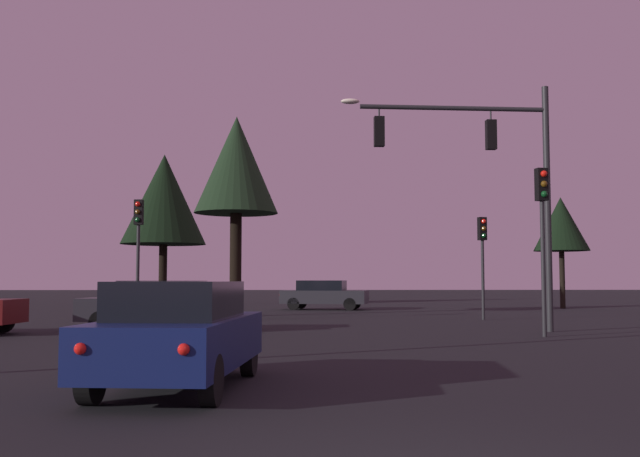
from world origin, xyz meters
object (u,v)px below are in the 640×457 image
(car_crossing_left, at_px, (159,305))
(tree_center_horizon, at_px, (164,200))
(tree_behind_sign, at_px, (561,224))
(car_far_lane, at_px, (324,294))
(traffic_light_corner_left, at_px, (543,217))
(car_nearside_lane, at_px, (180,333))
(tree_left_far, at_px, (236,167))
(traffic_signal_mast_arm, at_px, (491,164))
(traffic_light_corner_right, at_px, (483,247))
(traffic_light_median, at_px, (138,236))

(car_crossing_left, bearing_deg, tree_center_horizon, 100.10)
(tree_behind_sign, relative_size, tree_center_horizon, 0.65)
(car_far_lane, bearing_deg, traffic_light_corner_left, -73.86)
(car_nearside_lane, bearing_deg, tree_left_far, 92.61)
(car_far_lane, bearing_deg, tree_center_horizon, 143.81)
(car_nearside_lane, distance_m, tree_center_horizon, 35.66)
(traffic_signal_mast_arm, distance_m, car_far_lane, 17.55)
(traffic_light_corner_left, distance_m, traffic_light_corner_right, 8.46)
(traffic_light_median, bearing_deg, car_nearside_lane, -75.65)
(traffic_signal_mast_arm, height_order, tree_behind_sign, traffic_signal_mast_arm)
(tree_left_far, bearing_deg, tree_behind_sign, 25.14)
(tree_left_far, bearing_deg, car_crossing_left, -99.85)
(traffic_light_median, bearing_deg, traffic_signal_mast_arm, -21.80)
(traffic_light_corner_right, distance_m, car_nearside_lane, 19.83)
(car_far_lane, bearing_deg, traffic_signal_mast_arm, -74.92)
(tree_behind_sign, bearing_deg, tree_left_far, -154.86)
(car_nearside_lane, height_order, tree_left_far, tree_left_far)
(tree_center_horizon, bearing_deg, car_crossing_left, -79.90)
(traffic_light_corner_left, bearing_deg, car_nearside_lane, -132.53)
(traffic_light_corner_left, relative_size, car_far_lane, 0.97)
(car_nearside_lane, bearing_deg, tree_behind_sign, 60.68)
(traffic_signal_mast_arm, distance_m, traffic_light_median, 12.56)
(car_crossing_left, relative_size, tree_center_horizon, 0.50)
(tree_behind_sign, bearing_deg, car_far_lane, -174.49)
(traffic_light_median, distance_m, tree_behind_sign, 24.10)
(traffic_light_median, distance_m, tree_left_far, 6.78)
(traffic_light_corner_left, relative_size, tree_left_far, 0.53)
(tree_behind_sign, height_order, tree_left_far, tree_left_far)
(car_far_lane, distance_m, tree_behind_sign, 13.67)
(traffic_light_corner_right, height_order, car_nearside_lane, traffic_light_corner_right)
(tree_behind_sign, bearing_deg, traffic_light_median, -147.00)
(traffic_light_corner_right, xyz_separation_m, traffic_light_median, (-12.93, -1.91, 0.29))
(traffic_light_median, relative_size, tree_left_far, 0.51)
(traffic_signal_mast_arm, distance_m, traffic_light_corner_left, 2.75)
(traffic_signal_mast_arm, xyz_separation_m, traffic_light_corner_right, (1.40, 6.52, -2.19))
(tree_center_horizon, bearing_deg, car_nearside_lane, -79.26)
(traffic_light_median, distance_m, tree_center_horizon, 19.37)
(car_crossing_left, distance_m, tree_center_horizon, 23.84)
(traffic_signal_mast_arm, relative_size, tree_center_horizon, 0.80)
(traffic_light_median, bearing_deg, traffic_light_corner_left, -27.73)
(traffic_light_corner_right, bearing_deg, tree_center_horizon, 132.34)
(traffic_light_corner_left, height_order, tree_behind_sign, tree_behind_sign)
(car_crossing_left, distance_m, tree_left_far, 10.69)
(car_crossing_left, height_order, tree_behind_sign, tree_behind_sign)
(car_crossing_left, relative_size, tree_behind_sign, 0.77)
(traffic_light_corner_left, height_order, tree_left_far, tree_left_far)
(car_far_lane, height_order, tree_left_far, tree_left_far)
(traffic_light_corner_left, bearing_deg, tree_behind_sign, 68.41)
(car_nearside_lane, distance_m, tree_behind_sign, 33.23)
(traffic_light_median, distance_m, car_crossing_left, 4.78)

